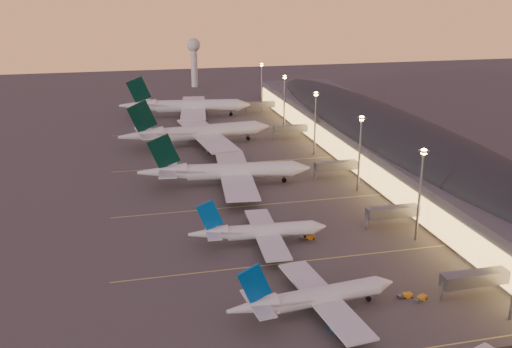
% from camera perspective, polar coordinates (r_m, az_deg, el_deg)
% --- Properties ---
extents(ground, '(700.00, 700.00, 0.00)m').
position_cam_1_polar(ground, '(148.96, 3.28, -7.94)').
color(ground, '#403D3B').
extents(airliner_narrow_south, '(38.35, 34.45, 13.69)m').
position_cam_1_polar(airliner_narrow_south, '(123.13, 5.82, -12.18)').
color(airliner_narrow_south, silver).
rests_on(airliner_narrow_south, ground).
extents(airliner_narrow_north, '(37.41, 33.44, 13.37)m').
position_cam_1_polar(airliner_narrow_north, '(152.79, 0.27, -5.77)').
color(airliner_narrow_north, silver).
rests_on(airliner_narrow_north, ground).
extents(airliner_wide_near, '(59.56, 54.56, 19.05)m').
position_cam_1_polar(airliner_wide_near, '(196.64, -3.07, 0.25)').
color(airliner_wide_near, silver).
rests_on(airliner_wide_near, ground).
extents(airliner_wide_mid, '(66.96, 61.44, 21.42)m').
position_cam_1_polar(airliner_wide_mid, '(247.43, -5.88, 4.13)').
color(airliner_wide_mid, silver).
rests_on(airliner_wide_mid, ground).
extents(airliner_wide_far, '(68.37, 62.83, 21.88)m').
position_cam_1_polar(airliner_wide_far, '(303.10, -7.03, 6.74)').
color(airliner_wide_far, silver).
rests_on(airliner_wide_far, ground).
extents(terminal_building, '(56.35, 255.00, 17.46)m').
position_cam_1_polar(terminal_building, '(231.36, 12.99, 3.58)').
color(terminal_building, '#4B4B4F').
rests_on(terminal_building, ground).
extents(light_masts, '(2.20, 217.20, 25.90)m').
position_cam_1_polar(light_masts, '(212.43, 7.73, 5.03)').
color(light_masts, gray).
rests_on(light_masts, ground).
extents(radar_tower, '(9.00, 9.00, 32.50)m').
position_cam_1_polar(radar_tower, '(393.34, -6.24, 11.82)').
color(radar_tower, silver).
rests_on(radar_tower, ground).
extents(lane_markings, '(90.00, 180.36, 0.00)m').
position_cam_1_polar(lane_markings, '(184.42, -0.25, -2.58)').
color(lane_markings, '#D8C659').
rests_on(lane_markings, ground).
extents(baggage_tug_a, '(3.48, 2.50, 0.97)m').
position_cam_1_polar(baggage_tug_a, '(133.27, 16.14, -11.87)').
color(baggage_tug_a, orange).
rests_on(baggage_tug_a, ground).
extents(baggage_tug_b, '(3.27, 1.49, 0.97)m').
position_cam_1_polar(baggage_tug_b, '(133.48, 14.71, -11.68)').
color(baggage_tug_b, orange).
rests_on(baggage_tug_b, ground).
extents(baggage_tug_c, '(3.79, 1.74, 1.12)m').
position_cam_1_polar(baggage_tug_c, '(157.11, 5.20, -6.32)').
color(baggage_tug_c, orange).
rests_on(baggage_tug_c, ground).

